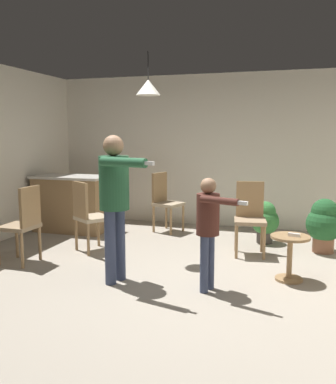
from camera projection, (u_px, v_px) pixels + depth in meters
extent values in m
plane|color=#9E9384|center=(178.00, 287.00, 4.51)|extent=(7.68, 7.68, 0.00)
cube|color=silver|center=(227.00, 151.00, 7.35)|extent=(6.40, 0.10, 2.70)
cube|color=#99754C|center=(72.00, 205.00, 7.06)|extent=(1.20, 0.60, 0.91)
cube|color=beige|center=(71.00, 177.00, 6.99)|extent=(1.26, 0.66, 0.04)
cylinder|color=#99754C|center=(290.00, 237.00, 4.64)|extent=(0.44, 0.44, 0.03)
cylinder|color=#99754C|center=(289.00, 259.00, 4.68)|extent=(0.06, 0.06, 0.49)
cylinder|color=#99754C|center=(289.00, 279.00, 4.71)|extent=(0.31, 0.31, 0.03)
cylinder|color=#384260|center=(120.00, 244.00, 4.68)|extent=(0.12, 0.12, 0.83)
cylinder|color=#384260|center=(110.00, 248.00, 4.54)|extent=(0.12, 0.12, 0.83)
cylinder|color=#265938|center=(114.00, 183.00, 4.51)|extent=(0.33, 0.33, 0.59)
sphere|color=#9E7556|center=(113.00, 146.00, 4.45)|extent=(0.22, 0.22, 0.22)
cylinder|color=#265938|center=(125.00, 184.00, 4.68)|extent=(0.10, 0.10, 0.55)
cylinder|color=#265938|center=(123.00, 162.00, 4.17)|extent=(0.56, 0.23, 0.10)
cube|color=white|center=(148.00, 163.00, 4.01)|extent=(0.13, 0.07, 0.04)
cylinder|color=#384260|center=(210.00, 261.00, 4.41)|extent=(0.09, 0.09, 0.61)
cylinder|color=#384260|center=(204.00, 264.00, 4.31)|extent=(0.09, 0.09, 0.61)
cylinder|color=#4C261E|center=(208.00, 214.00, 4.29)|extent=(0.24, 0.24, 0.43)
sphere|color=#9E7556|center=(208.00, 186.00, 4.25)|extent=(0.17, 0.17, 0.17)
cylinder|color=#4C261E|center=(214.00, 214.00, 4.40)|extent=(0.07, 0.07, 0.41)
cylinder|color=#4C261E|center=(219.00, 201.00, 4.03)|extent=(0.41, 0.19, 0.07)
cube|color=white|center=(241.00, 203.00, 3.90)|extent=(0.13, 0.07, 0.04)
cylinder|color=#99754C|center=(262.00, 236.00, 5.81)|extent=(0.04, 0.04, 0.45)
cylinder|color=#99754C|center=(236.00, 235.00, 5.86)|extent=(0.04, 0.04, 0.45)
cylinder|color=#99754C|center=(264.00, 243.00, 5.45)|extent=(0.04, 0.04, 0.45)
cylinder|color=#99754C|center=(236.00, 242.00, 5.50)|extent=(0.04, 0.04, 0.45)
cube|color=#997F60|center=(250.00, 221.00, 5.62)|extent=(0.48, 0.48, 0.05)
cube|color=#99754C|center=(250.00, 199.00, 5.77)|extent=(0.38, 0.10, 0.50)
cylinder|color=#99754C|center=(76.00, 235.00, 5.90)|extent=(0.04, 0.04, 0.45)
cylinder|color=#99754C|center=(88.00, 240.00, 5.62)|extent=(0.04, 0.04, 0.45)
cylinder|color=#99754C|center=(99.00, 231.00, 6.12)|extent=(0.04, 0.04, 0.45)
cylinder|color=#99754C|center=(111.00, 236.00, 5.84)|extent=(0.04, 0.04, 0.45)
cube|color=tan|center=(93.00, 218.00, 5.83)|extent=(0.58, 0.58, 0.05)
cube|color=#99754C|center=(80.00, 200.00, 5.68)|extent=(0.33, 0.25, 0.50)
cylinder|color=#99754C|center=(166.00, 216.00, 7.27)|extent=(0.04, 0.04, 0.45)
cylinder|color=#99754C|center=(154.00, 219.00, 6.98)|extent=(0.04, 0.04, 0.45)
cylinder|color=#99754C|center=(183.00, 218.00, 7.06)|extent=(0.04, 0.04, 0.45)
cylinder|color=#99754C|center=(171.00, 222.00, 6.77)|extent=(0.04, 0.04, 0.45)
cube|color=tan|center=(168.00, 204.00, 6.98)|extent=(0.54, 0.54, 0.05)
cube|color=#99754C|center=(160.00, 187.00, 7.06)|extent=(0.16, 0.37, 0.50)
cylinder|color=#99754C|center=(22.00, 251.00, 5.10)|extent=(0.04, 0.04, 0.45)
cylinder|color=#99754C|center=(40.00, 243.00, 5.43)|extent=(0.04, 0.04, 0.45)
cylinder|color=#99754C|center=(17.00, 241.00, 5.55)|extent=(0.04, 0.04, 0.45)
cube|color=#997F60|center=(18.00, 227.00, 5.29)|extent=(0.43, 0.43, 0.05)
cube|color=#99754C|center=(30.00, 206.00, 5.19)|extent=(0.05, 0.38, 0.50)
cylinder|color=#4C4742|center=(265.00, 236.00, 6.32)|extent=(0.24, 0.24, 0.19)
sphere|color=#387F3D|center=(265.00, 221.00, 6.29)|extent=(0.42, 0.42, 0.42)
sphere|color=#387F3D|center=(265.00, 212.00, 6.27)|extent=(0.31, 0.31, 0.31)
cylinder|color=brown|center=(323.00, 244.00, 5.82)|extent=(0.29, 0.29, 0.23)
sphere|color=#235B2D|center=(324.00, 224.00, 5.77)|extent=(0.50, 0.50, 0.50)
sphere|color=#235B2D|center=(325.00, 212.00, 5.75)|extent=(0.37, 0.37, 0.37)
cube|color=white|center=(294.00, 235.00, 4.60)|extent=(0.13, 0.06, 0.04)
cone|color=silver|center=(148.00, 87.00, 5.34)|extent=(0.32, 0.32, 0.20)
cylinder|color=black|center=(148.00, 66.00, 5.31)|extent=(0.01, 0.01, 0.36)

